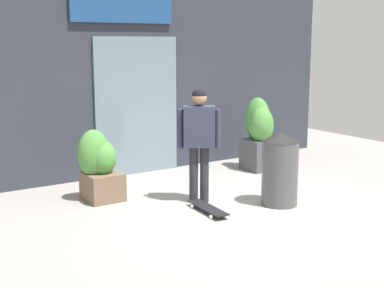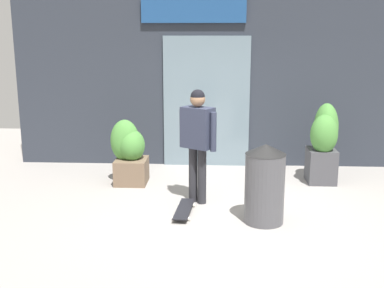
{
  "view_description": "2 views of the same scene",
  "coord_description": "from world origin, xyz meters",
  "px_view_note": "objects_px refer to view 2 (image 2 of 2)",
  "views": [
    {
      "loc": [
        -4.77,
        -5.96,
        2.36
      ],
      "look_at": [
        -0.51,
        0.53,
        0.88
      ],
      "focal_mm": 50.45,
      "sensor_mm": 36.0,
      "label": 1
    },
    {
      "loc": [
        -0.17,
        -6.38,
        2.47
      ],
      "look_at": [
        -0.51,
        0.53,
        0.88
      ],
      "focal_mm": 44.82,
      "sensor_mm": 36.0,
      "label": 2
    }
  ],
  "objects_px": {
    "skateboard": "(184,209)",
    "trash_bin": "(265,184)",
    "planter_box_left": "(129,151)",
    "planter_box_right": "(324,141)",
    "skateboarder": "(198,134)"
  },
  "relations": [
    {
      "from": "skateboard",
      "to": "trash_bin",
      "type": "distance_m",
      "value": 1.22
    },
    {
      "from": "planter_box_left",
      "to": "planter_box_right",
      "type": "xyz_separation_m",
      "value": [
        3.28,
        0.18,
        0.15
      ]
    },
    {
      "from": "planter_box_right",
      "to": "planter_box_left",
      "type": "bearing_deg",
      "value": -176.82
    },
    {
      "from": "trash_bin",
      "to": "skateboard",
      "type": "bearing_deg",
      "value": 166.29
    },
    {
      "from": "planter_box_right",
      "to": "trash_bin",
      "type": "relative_size",
      "value": 1.25
    },
    {
      "from": "skateboard",
      "to": "planter_box_left",
      "type": "height_order",
      "value": "planter_box_left"
    },
    {
      "from": "skateboard",
      "to": "planter_box_right",
      "type": "xyz_separation_m",
      "value": [
        2.26,
        1.6,
        0.65
      ]
    },
    {
      "from": "skateboarder",
      "to": "skateboard",
      "type": "relative_size",
      "value": 1.99
    },
    {
      "from": "skateboard",
      "to": "planter_box_right",
      "type": "bearing_deg",
      "value": 130.03
    },
    {
      "from": "planter_box_left",
      "to": "trash_bin",
      "type": "xyz_separation_m",
      "value": [
        2.11,
        -1.68,
        -0.01
      ]
    },
    {
      "from": "skateboarder",
      "to": "trash_bin",
      "type": "height_order",
      "value": "skateboarder"
    },
    {
      "from": "planter_box_left",
      "to": "planter_box_right",
      "type": "relative_size",
      "value": 0.8
    },
    {
      "from": "skateboard",
      "to": "trash_bin",
      "type": "height_order",
      "value": "trash_bin"
    },
    {
      "from": "skateboarder",
      "to": "trash_bin",
      "type": "bearing_deg",
      "value": 83.47
    },
    {
      "from": "skateboarder",
      "to": "planter_box_left",
      "type": "relative_size",
      "value": 1.57
    }
  ]
}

